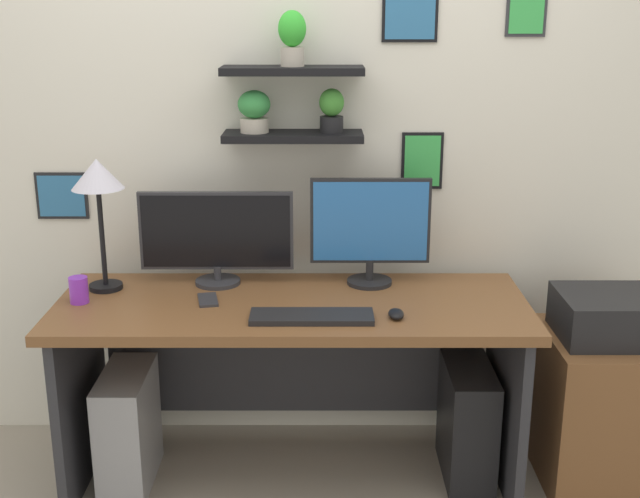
{
  "coord_description": "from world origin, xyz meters",
  "views": [
    {
      "loc": [
        0.11,
        -2.89,
        1.82
      ],
      "look_at": [
        0.1,
        0.05,
        0.94
      ],
      "focal_mm": 45.95,
      "sensor_mm": 36.0,
      "label": 1
    }
  ],
  "objects_px": {
    "keyboard": "(313,317)",
    "pen_cup": "(80,290)",
    "printer": "(611,317)",
    "monitor_left": "(218,236)",
    "monitor_right": "(372,228)",
    "desk": "(294,346)",
    "cell_phone": "(209,300)",
    "computer_tower_right": "(469,422)",
    "computer_mouse": "(398,314)",
    "computer_tower_left": "(130,428)",
    "desk_lamp": "(100,183)",
    "drawer_cabinet": "(601,409)"
  },
  "relations": [
    {
      "from": "monitor_left",
      "to": "keyboard",
      "type": "bearing_deg",
      "value": -46.17
    },
    {
      "from": "desk_lamp",
      "to": "computer_tower_right",
      "type": "distance_m",
      "value": 1.71
    },
    {
      "from": "cell_phone",
      "to": "monitor_left",
      "type": "bearing_deg",
      "value": 74.86
    },
    {
      "from": "computer_tower_left",
      "to": "computer_tower_right",
      "type": "bearing_deg",
      "value": 2.17
    },
    {
      "from": "computer_tower_right",
      "to": "drawer_cabinet",
      "type": "bearing_deg",
      "value": -2.92
    },
    {
      "from": "pen_cup",
      "to": "printer",
      "type": "relative_size",
      "value": 0.26
    },
    {
      "from": "monitor_left",
      "to": "printer",
      "type": "height_order",
      "value": "monitor_left"
    },
    {
      "from": "computer_tower_left",
      "to": "computer_mouse",
      "type": "bearing_deg",
      "value": -7.55
    },
    {
      "from": "monitor_right",
      "to": "pen_cup",
      "type": "height_order",
      "value": "monitor_right"
    },
    {
      "from": "pen_cup",
      "to": "computer_tower_left",
      "type": "bearing_deg",
      "value": -7.75
    },
    {
      "from": "pen_cup",
      "to": "computer_tower_right",
      "type": "relative_size",
      "value": 0.21
    },
    {
      "from": "desk_lamp",
      "to": "printer",
      "type": "xyz_separation_m",
      "value": [
        1.94,
        -0.15,
        -0.48
      ]
    },
    {
      "from": "pen_cup",
      "to": "computer_mouse",
      "type": "bearing_deg",
      "value": -7.58
    },
    {
      "from": "pen_cup",
      "to": "computer_tower_right",
      "type": "distance_m",
      "value": 1.59
    },
    {
      "from": "desk",
      "to": "monitor_right",
      "type": "bearing_deg",
      "value": 27.79
    },
    {
      "from": "keyboard",
      "to": "computer_mouse",
      "type": "bearing_deg",
      "value": 2.59
    },
    {
      "from": "printer",
      "to": "computer_tower_left",
      "type": "height_order",
      "value": "printer"
    },
    {
      "from": "monitor_right",
      "to": "computer_tower_right",
      "type": "height_order",
      "value": "monitor_right"
    },
    {
      "from": "computer_mouse",
      "to": "pen_cup",
      "type": "relative_size",
      "value": 0.9
    },
    {
      "from": "keyboard",
      "to": "computer_mouse",
      "type": "relative_size",
      "value": 4.89
    },
    {
      "from": "desk_lamp",
      "to": "printer",
      "type": "relative_size",
      "value": 1.36
    },
    {
      "from": "keyboard",
      "to": "computer_tower_left",
      "type": "relative_size",
      "value": 0.94
    },
    {
      "from": "desk",
      "to": "computer_mouse",
      "type": "bearing_deg",
      "value": -30.49
    },
    {
      "from": "monitor_right",
      "to": "printer",
      "type": "xyz_separation_m",
      "value": [
        0.9,
        -0.22,
        -0.29
      ]
    },
    {
      "from": "computer_mouse",
      "to": "computer_tower_left",
      "type": "bearing_deg",
      "value": 172.45
    },
    {
      "from": "desk",
      "to": "keyboard",
      "type": "xyz_separation_m",
      "value": [
        0.08,
        -0.24,
        0.21
      ]
    },
    {
      "from": "monitor_left",
      "to": "cell_phone",
      "type": "relative_size",
      "value": 4.35
    },
    {
      "from": "computer_mouse",
      "to": "pen_cup",
      "type": "distance_m",
      "value": 1.19
    },
    {
      "from": "desk",
      "to": "computer_mouse",
      "type": "xyz_separation_m",
      "value": [
        0.38,
        -0.22,
        0.22
      ]
    },
    {
      "from": "keyboard",
      "to": "computer_mouse",
      "type": "xyz_separation_m",
      "value": [
        0.3,
        0.01,
        0.01
      ]
    },
    {
      "from": "monitor_right",
      "to": "printer",
      "type": "distance_m",
      "value": 0.97
    },
    {
      "from": "computer_tower_left",
      "to": "printer",
      "type": "bearing_deg",
      "value": 0.77
    },
    {
      "from": "pen_cup",
      "to": "cell_phone",
      "type": "bearing_deg",
      "value": 1.84
    },
    {
      "from": "monitor_left",
      "to": "computer_mouse",
      "type": "relative_size",
      "value": 6.76
    },
    {
      "from": "computer_mouse",
      "to": "monitor_right",
      "type": "bearing_deg",
      "value": 100.88
    },
    {
      "from": "desk_lamp",
      "to": "desk",
      "type": "bearing_deg",
      "value": -6.88
    },
    {
      "from": "desk",
      "to": "keyboard",
      "type": "bearing_deg",
      "value": -72.05
    },
    {
      "from": "cell_phone",
      "to": "printer",
      "type": "height_order",
      "value": "printer"
    },
    {
      "from": "printer",
      "to": "monitor_left",
      "type": "bearing_deg",
      "value": 171.6
    },
    {
      "from": "monitor_right",
      "to": "desk",
      "type": "bearing_deg",
      "value": -152.21
    },
    {
      "from": "monitor_right",
      "to": "printer",
      "type": "bearing_deg",
      "value": -13.91
    },
    {
      "from": "keyboard",
      "to": "pen_cup",
      "type": "relative_size",
      "value": 4.4
    },
    {
      "from": "computer_mouse",
      "to": "printer",
      "type": "distance_m",
      "value": 0.84
    },
    {
      "from": "monitor_right",
      "to": "printer",
      "type": "height_order",
      "value": "monitor_right"
    },
    {
      "from": "desk",
      "to": "cell_phone",
      "type": "bearing_deg",
      "value": -170.96
    },
    {
      "from": "monitor_left",
      "to": "computer_tower_right",
      "type": "height_order",
      "value": "monitor_left"
    },
    {
      "from": "monitor_left",
      "to": "printer",
      "type": "relative_size",
      "value": 1.6
    },
    {
      "from": "desk",
      "to": "computer_tower_right",
      "type": "bearing_deg",
      "value": -2.97
    },
    {
      "from": "monitor_right",
      "to": "drawer_cabinet",
      "type": "bearing_deg",
      "value": -13.91
    },
    {
      "from": "monitor_left",
      "to": "computer_tower_left",
      "type": "bearing_deg",
      "value": -144.16
    }
  ]
}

